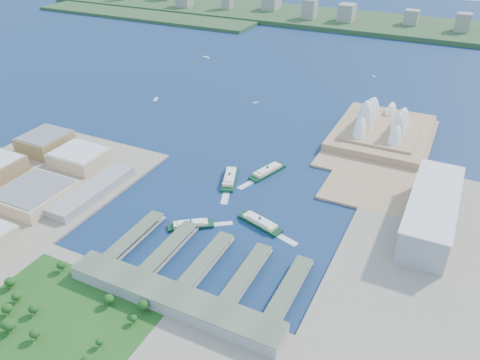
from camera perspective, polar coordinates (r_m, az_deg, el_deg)
The scene contains 19 objects.
ground at distance 511.71m, azimuth -1.20°, elevation -4.80°, with size 3000.00×3000.00×0.00m, color #0D1E40.
east_land at distance 437.93m, azimuth 25.66°, elevation -15.85°, with size 240.00×500.00×3.00m, color gray.
peninsula at distance 699.56m, azimuth 16.73°, elevation 4.46°, with size 135.00×220.00×3.00m, color #A77E5B.
far_shore at distance 1391.99m, azimuth 18.57°, elevation 17.41°, with size 2200.00×260.00×12.00m, color #2D4926.
opera_house at distance 705.69m, azimuth 17.24°, elevation 7.35°, with size 134.00×180.00×58.00m, color white, non-canonical shape.
toaster_building at distance 527.12m, azimuth 22.30°, elevation -3.57°, with size 45.00×155.00×35.00m, color gray.
west_buildings at distance 603.91m, azimuth -26.11°, elevation -0.38°, with size 200.00×280.00×27.00m, color olive, non-canonical shape.
ferry_wharves at distance 452.19m, azimuth -4.03°, elevation -9.78°, with size 184.00×90.00×9.30m, color #4D5742, non-canonical shape.
terminal_building at distance 412.49m, azimuth -8.19°, elevation -14.19°, with size 200.00×28.00×12.00m, color gray.
park at distance 422.88m, azimuth -21.30°, elevation -14.76°, with size 150.00×110.00×16.00m, color #194714, non-canonical shape.
far_skyline at distance 1365.87m, azimuth 18.66°, elevation 18.61°, with size 1900.00×140.00×55.00m, color gray, non-canonical shape.
ferry_a at distance 577.51m, azimuth -1.28°, elevation 0.43°, with size 14.68×57.67×10.90m, color #0C321C, non-canonical shape.
ferry_b at distance 593.25m, azimuth 3.38°, elevation 1.26°, with size 14.19×55.76×10.54m, color #0C321C, non-canonical shape.
ferry_c at distance 500.37m, azimuth -6.02°, elevation -5.29°, with size 12.34×48.47×9.17m, color #0C321C, non-canonical shape.
ferry_d at distance 500.79m, azimuth 2.45°, elevation -5.02°, with size 13.62×53.50×10.12m, color #0C321C, non-canonical shape.
boat_a at distance 835.21m, azimuth -10.26°, elevation 9.67°, with size 3.98×15.91×3.07m, color white, non-canonical shape.
boat_b at distance 808.88m, azimuth 1.92°, elevation 9.41°, with size 3.14×8.99×2.43m, color white, non-canonical shape.
boat_d at distance 1062.27m, azimuth -4.16°, elevation 14.71°, with size 3.85×17.62×2.97m, color white, non-canonical shape.
boat_e at distance 972.90m, azimuth 15.99°, elevation 12.05°, with size 3.22×10.13×2.49m, color white, non-canonical shape.
Camera 1 is at (192.89, -366.82, 300.15)m, focal length 35.00 mm.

